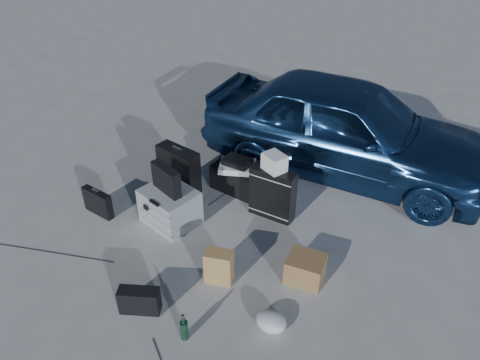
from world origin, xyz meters
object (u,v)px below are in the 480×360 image
(car, at_px, (346,128))
(green_bottle, at_px, (184,327))
(suitcase_right, at_px, (273,193))
(cardboard_box, at_px, (305,269))
(pelican_case, at_px, (170,207))
(duffel_bag, at_px, (237,180))
(briefcase, at_px, (98,202))
(suitcase_left, at_px, (179,175))

(car, relative_size, green_bottle, 13.22)
(suitcase_right, bearing_deg, green_bottle, -86.57)
(cardboard_box, height_order, green_bottle, green_bottle)
(pelican_case, height_order, duffel_bag, pelican_case)
(briefcase, height_order, suitcase_left, suitcase_left)
(car, distance_m, pelican_case, 2.34)
(pelican_case, distance_m, suitcase_left, 0.45)
(car, bearing_deg, briefcase, 135.40)
(duffel_bag, height_order, cardboard_box, duffel_bag)
(pelican_case, relative_size, suitcase_left, 0.83)
(car, bearing_deg, green_bottle, 173.55)
(pelican_case, xyz_separation_m, duffel_bag, (0.34, 0.86, -0.04))
(car, relative_size, suitcase_right, 5.92)
(briefcase, bearing_deg, suitcase_right, 34.35)
(duffel_bag, bearing_deg, suitcase_right, -14.31)
(green_bottle, bearing_deg, pelican_case, 131.02)
(pelican_case, relative_size, cardboard_box, 1.63)
(car, bearing_deg, pelican_case, 145.10)
(car, distance_m, briefcase, 3.05)
(briefcase, xyz_separation_m, suitcase_right, (1.69, 0.95, 0.15))
(suitcase_left, bearing_deg, suitcase_right, 21.63)
(cardboard_box, bearing_deg, green_bottle, -117.92)
(suitcase_right, height_order, green_bottle, suitcase_right)
(duffel_bag, bearing_deg, pelican_case, -105.97)
(suitcase_right, bearing_deg, cardboard_box, -45.19)
(car, distance_m, suitcase_right, 1.37)
(car, distance_m, suitcase_left, 2.10)
(suitcase_left, distance_m, cardboard_box, 1.84)
(pelican_case, xyz_separation_m, suitcase_right, (0.90, 0.66, 0.10))
(car, bearing_deg, cardboard_box, -171.87)
(suitcase_left, relative_size, duffel_bag, 1.06)
(briefcase, distance_m, green_bottle, 2.01)
(car, relative_size, suitcase_left, 5.27)
(car, height_order, cardboard_box, car)
(suitcase_left, bearing_deg, pelican_case, -60.28)
(suitcase_left, xyz_separation_m, green_bottle, (1.18, -1.58, -0.20))
(pelican_case, relative_size, green_bottle, 2.09)
(suitcase_right, bearing_deg, pelican_case, -144.13)
(car, xyz_separation_m, duffel_bag, (-0.90, -1.09, -0.44))
(duffel_bag, height_order, green_bottle, duffel_bag)
(car, bearing_deg, suitcase_left, 135.40)
(car, relative_size, duffel_bag, 5.59)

